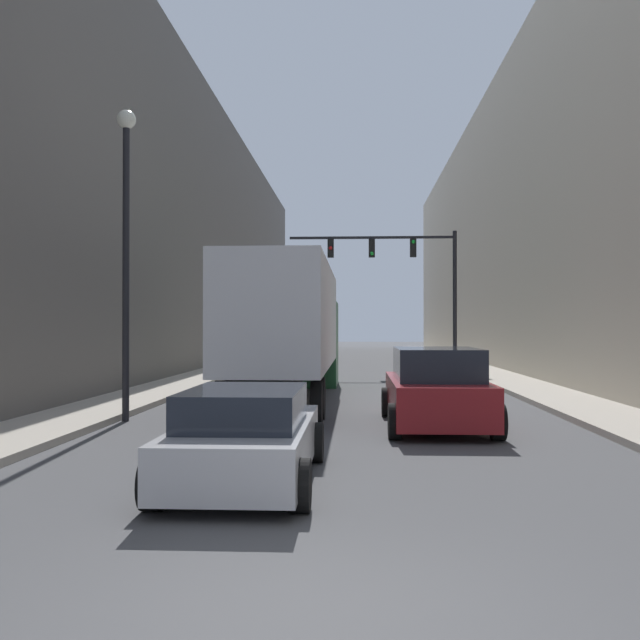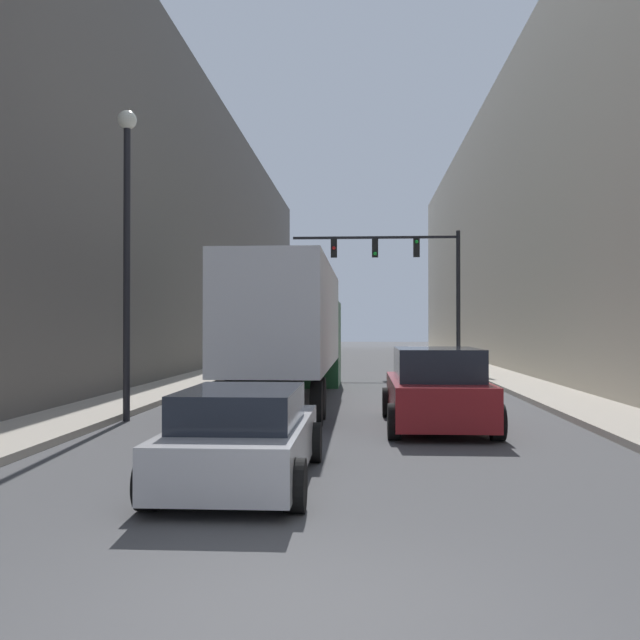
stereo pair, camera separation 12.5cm
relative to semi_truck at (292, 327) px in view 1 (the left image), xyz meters
name	(u,v)px [view 1 (the left image)]	position (x,y,z in m)	size (l,w,h in m)	color
ground_plane	(315,623)	(1.62, -15.97, -2.18)	(200.00, 200.00, 0.00)	#4C4C4F
sidewalk_right	(478,370)	(7.87, 14.03, -2.10)	(2.14, 80.00, 0.15)	#B2A899
sidewalk_left	(226,369)	(-4.62, 14.03, -2.10)	(2.14, 80.00, 0.15)	#B2A899
building_right	(562,218)	(11.94, 14.03, 5.31)	(6.00, 80.00, 14.97)	#BCB29E
building_left	(146,225)	(-8.69, 14.03, 5.15)	(6.00, 80.00, 14.67)	#66605B
semi_truck	(292,327)	(0.00, 0.00, 0.00)	(2.40, 13.64, 3.83)	silver
sedan_car	(247,437)	(0.39, -11.33, -1.54)	(1.99, 4.42, 1.33)	#B7B7BC
suv_car	(436,390)	(3.65, -5.62, -1.37)	(2.22, 4.88, 1.72)	maroon
traffic_signal_gantry	(409,270)	(4.47, 13.34, 2.74)	(8.09, 0.35, 6.82)	black
street_lamp	(126,223)	(-3.40, -5.04, 2.41)	(0.44, 0.44, 7.21)	black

